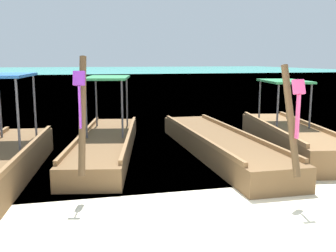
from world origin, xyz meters
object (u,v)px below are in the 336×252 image
object	(u,v)px
longtail_boat_blue_ribbon	(2,162)
longtail_boat_pink_ribbon	(218,144)
longtail_boat_violet_ribbon	(106,143)
longtail_boat_orange_ribbon	(291,137)

from	to	relation	value
longtail_boat_blue_ribbon	longtail_boat_pink_ribbon	world-z (taller)	longtail_boat_blue_ribbon
longtail_boat_violet_ribbon	longtail_boat_pink_ribbon	size ratio (longest dim) A/B	0.92
longtail_boat_blue_ribbon	longtail_boat_pink_ribbon	size ratio (longest dim) A/B	0.82
longtail_boat_orange_ribbon	longtail_boat_blue_ribbon	bearing A→B (deg)	-172.25
longtail_boat_blue_ribbon	longtail_boat_pink_ribbon	xyz separation A→B (m)	(5.09, 0.97, -0.10)
longtail_boat_violet_ribbon	longtail_boat_orange_ribbon	world-z (taller)	longtail_boat_orange_ribbon
longtail_boat_blue_ribbon	longtail_boat_orange_ribbon	size ratio (longest dim) A/B	0.99
longtail_boat_pink_ribbon	longtail_boat_orange_ribbon	xyz separation A→B (m)	(2.09, 0.01, 0.10)
longtail_boat_violet_ribbon	longtail_boat_orange_ribbon	distance (m)	4.98
longtail_boat_pink_ribbon	longtail_boat_blue_ribbon	bearing A→B (deg)	-169.20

